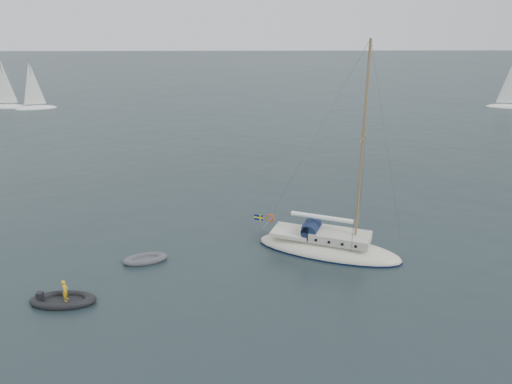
{
  "coord_description": "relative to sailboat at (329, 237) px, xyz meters",
  "views": [
    {
      "loc": [
        -2.15,
        -30.37,
        15.77
      ],
      "look_at": [
        -1.65,
        0.0,
        4.2
      ],
      "focal_mm": 35.0,
      "sensor_mm": 36.0,
      "label": 1
    }
  ],
  "objects": [
    {
      "name": "distant_yacht_a",
      "position": [
        -43.8,
        49.99,
        2.64
      ],
      "size": [
        6.6,
        3.52,
        8.74
      ],
      "rotation": [
        0.0,
        0.0,
        0.02
      ],
      "color": "white",
      "rests_on": "ground"
    },
    {
      "name": "rib",
      "position": [
        -15.79,
        -5.85,
        -0.87
      ],
      "size": [
        3.7,
        1.68,
        1.47
      ],
      "rotation": [
        0.0,
        0.0,
        0.02
      ],
      "color": "black",
      "rests_on": "ground"
    },
    {
      "name": "distant_yacht_c",
      "position": [
        -38.95,
        49.1,
        2.37
      ],
      "size": [
        6.12,
        3.26,
        8.11
      ],
      "rotation": [
        0.0,
        0.0,
        0.3
      ],
      "color": "white",
      "rests_on": "ground"
    },
    {
      "name": "dinghy",
      "position": [
        -12.11,
        -1.11,
        -0.92
      ],
      "size": [
        2.88,
        1.3,
        0.41
      ],
      "rotation": [
        0.0,
        0.0,
        0.3
      ],
      "color": "#55555B",
      "rests_on": "ground"
    },
    {
      "name": "sailboat",
      "position": [
        0.0,
        0.0,
        0.0
      ],
      "size": [
        10.2,
        3.05,
        14.53
      ],
      "rotation": [
        0.0,
        0.0,
        -0.37
      ],
      "color": "beige",
      "rests_on": "ground"
    },
    {
      "name": "ground",
      "position": [
        -3.23,
        0.46,
        -1.1
      ],
      "size": [
        300.0,
        300.0,
        0.0
      ],
      "primitive_type": "plane",
      "color": "black",
      "rests_on": "ground"
    },
    {
      "name": "distant_yacht_b",
      "position": [
        36.01,
        48.81,
        2.43
      ],
      "size": [
        6.22,
        3.32,
        8.25
      ],
      "rotation": [
        0.0,
        0.0,
        -0.26
      ],
      "color": "white",
      "rests_on": "ground"
    }
  ]
}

